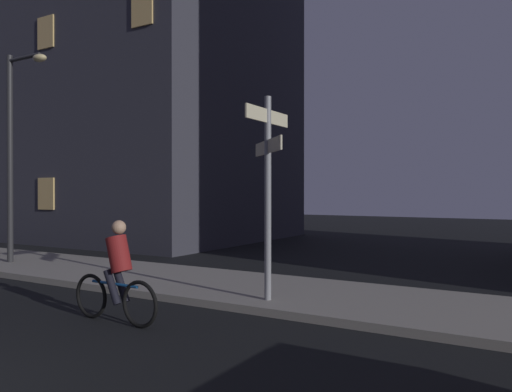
# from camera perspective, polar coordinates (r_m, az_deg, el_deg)

# --- Properties ---
(sidewalk_kerb) EXTENTS (40.00, 3.06, 0.14)m
(sidewalk_kerb) POSITION_cam_1_polar(r_m,az_deg,el_deg) (10.32, -2.39, -10.60)
(sidewalk_kerb) COLOR gray
(sidewalk_kerb) RESTS_ON ground_plane
(signpost) EXTENTS (1.16, 1.49, 3.60)m
(signpost) POSITION_cam_1_polar(r_m,az_deg,el_deg) (8.66, 1.38, 2.07)
(signpost) COLOR gray
(signpost) RESTS_ON sidewalk_kerb
(street_lamp) EXTENTS (1.59, 0.28, 5.65)m
(street_lamp) POSITION_cam_1_polar(r_m,az_deg,el_deg) (14.88, -26.27, 6.00)
(street_lamp) COLOR #2D2D30
(street_lamp) RESTS_ON sidewalk_kerb
(cyclist) EXTENTS (1.82, 0.33, 1.61)m
(cyclist) POSITION_cam_1_polar(r_m,az_deg,el_deg) (8.02, -15.90, -8.88)
(cyclist) COLOR black
(cyclist) RESTS_ON ground_plane
(building_left_block) EXTENTS (9.75, 9.87, 21.19)m
(building_left_block) POSITION_cam_1_polar(r_m,az_deg,el_deg) (24.05, -11.20, 21.23)
(building_left_block) COLOR #383842
(building_left_block) RESTS_ON ground_plane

